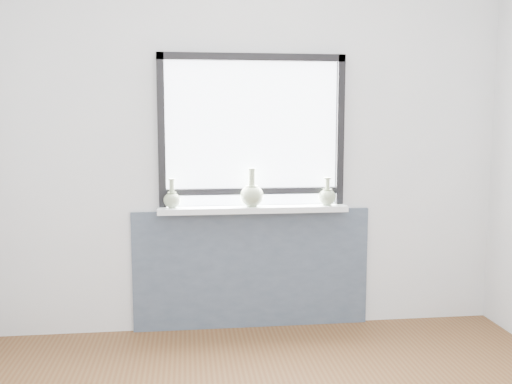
{
  "coord_description": "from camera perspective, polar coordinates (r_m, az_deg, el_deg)",
  "views": [
    {
      "loc": [
        -0.46,
        -2.2,
        1.5
      ],
      "look_at": [
        0.0,
        1.55,
        1.02
      ],
      "focal_mm": 40.0,
      "sensor_mm": 36.0,
      "label": 1
    }
  ],
  "objects": [
    {
      "name": "back_wall",
      "position": [
        4.04,
        -0.45,
        4.41
      ],
      "size": [
        3.6,
        0.02,
        2.6
      ],
      "primitive_type": "cube",
      "color": "silver",
      "rests_on": "ground"
    },
    {
      "name": "vase_c",
      "position": [
        4.05,
        7.13,
        -0.39
      ],
      "size": [
        0.12,
        0.12,
        0.2
      ],
      "rotation": [
        0.0,
        0.0,
        0.13
      ],
      "color": "#9FB189",
      "rests_on": "windowsill"
    },
    {
      "name": "vase_b",
      "position": [
        3.95,
        -0.42,
        -0.24
      ],
      "size": [
        0.16,
        0.16,
        0.27
      ],
      "rotation": [
        0.0,
        0.0,
        -0.1
      ],
      "color": "#9FB189",
      "rests_on": "windowsill"
    },
    {
      "name": "window",
      "position": [
        4.0,
        -0.39,
        6.4
      ],
      "size": [
        1.3,
        0.06,
        1.05
      ],
      "color": "black",
      "rests_on": "windowsill"
    },
    {
      "name": "vase_a",
      "position": [
        3.93,
        -8.39,
        -0.67
      ],
      "size": [
        0.12,
        0.12,
        0.2
      ],
      "rotation": [
        0.0,
        0.0,
        0.31
      ],
      "color": "#9FB189",
      "rests_on": "windowsill"
    },
    {
      "name": "apron_panel",
      "position": [
        4.14,
        -0.39,
        -7.72
      ],
      "size": [
        1.7,
        0.03,
        0.86
      ],
      "primitive_type": "cube",
      "color": "#495568",
      "rests_on": "ground"
    },
    {
      "name": "windowsill",
      "position": [
        3.98,
        -0.28,
        -1.71
      ],
      "size": [
        1.32,
        0.18,
        0.04
      ],
      "primitive_type": "cube",
      "color": "white",
      "rests_on": "apron_panel"
    }
  ]
}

